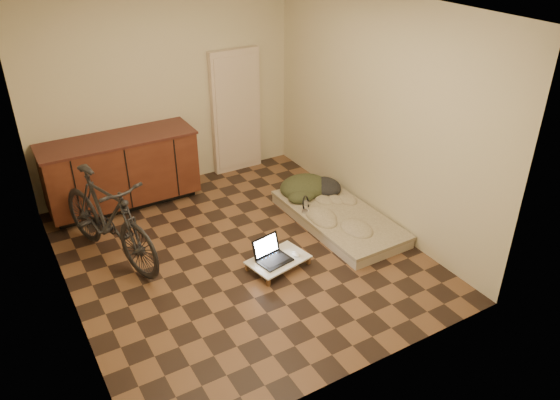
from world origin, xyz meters
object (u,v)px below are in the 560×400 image
futon (338,218)px  laptop (272,255)px  lap_desk (278,260)px  bicycle (107,213)px

futon → laptop: (-1.12, -0.36, 0.08)m
lap_desk → laptop: (-0.06, 0.03, 0.06)m
bicycle → lap_desk: bearing=-53.9°
bicycle → futon: 2.63m
lap_desk → futon: bearing=9.5°
lap_desk → laptop: size_ratio=1.80×
futon → lap_desk: bearing=-160.3°
futon → laptop: 1.18m
bicycle → lap_desk: (1.44, -1.05, -0.46)m
bicycle → futon: bearing=-32.5°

